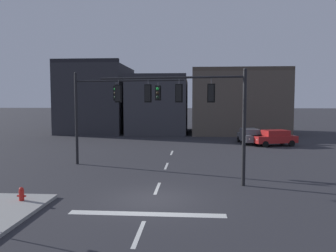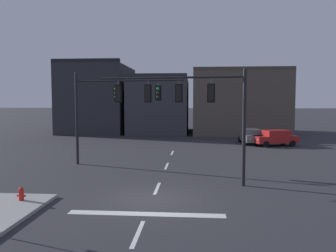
{
  "view_description": "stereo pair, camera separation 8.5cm",
  "coord_description": "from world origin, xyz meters",
  "views": [
    {
      "loc": [
        1.83,
        -15.05,
        4.57
      ],
      "look_at": [
        0.4,
        4.2,
        3.11
      ],
      "focal_mm": 35.6,
      "sensor_mm": 36.0,
      "label": 1
    },
    {
      "loc": [
        1.91,
        -15.05,
        4.57
      ],
      "look_at": [
        0.4,
        4.2,
        3.11
      ],
      "focal_mm": 35.6,
      "sensor_mm": 36.0,
      "label": 2
    }
  ],
  "objects": [
    {
      "name": "signal_mast_far_side",
      "position": [
        -4.18,
        7.99,
        4.46
      ],
      "size": [
        7.85,
        0.95,
        6.61
      ],
      "color": "black",
      "rests_on": "ground"
    },
    {
      "name": "ground_plane",
      "position": [
        0.0,
        0.0,
        0.0
      ],
      "size": [
        400.0,
        400.0,
        0.0
      ],
      "primitive_type": "plane",
      "color": "#2B2B30"
    },
    {
      "name": "lane_centreline",
      "position": [
        0.0,
        2.0,
        0.0
      ],
      "size": [
        0.16,
        26.4,
        0.01
      ],
      "color": "silver",
      "rests_on": "ground"
    },
    {
      "name": "signal_mast_near_side",
      "position": [
        1.67,
        3.32,
        4.53
      ],
      "size": [
        8.17,
        1.32,
        6.31
      ],
      "color": "black",
      "rests_on": "ground"
    },
    {
      "name": "stop_bar_paint",
      "position": [
        0.0,
        -2.0,
        0.0
      ],
      "size": [
        6.4,
        0.5,
        0.01
      ],
      "primitive_type": "cube",
      "color": "silver",
      "rests_on": "ground"
    },
    {
      "name": "fire_hydrant",
      "position": [
        -5.75,
        -1.06,
        0.33
      ],
      "size": [
        0.4,
        0.3,
        0.75
      ],
      "color": "red",
      "rests_on": "ground"
    },
    {
      "name": "car_lot_middle",
      "position": [
        7.93,
        21.0,
        0.86
      ],
      "size": [
        2.2,
        4.57,
        1.61
      ],
      "color": "slate",
      "rests_on": "ground"
    },
    {
      "name": "car_lot_nearside",
      "position": [
        10.15,
        19.31,
        0.86
      ],
      "size": [
        4.74,
        3.03,
        1.61
      ],
      "color": "#A81E1E",
      "rests_on": "ground"
    },
    {
      "name": "building_row",
      "position": [
        -1.58,
        33.27,
        4.3
      ],
      "size": [
        31.2,
        12.21,
        10.06
      ],
      "color": "#2D2D33",
      "rests_on": "ground"
    }
  ]
}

